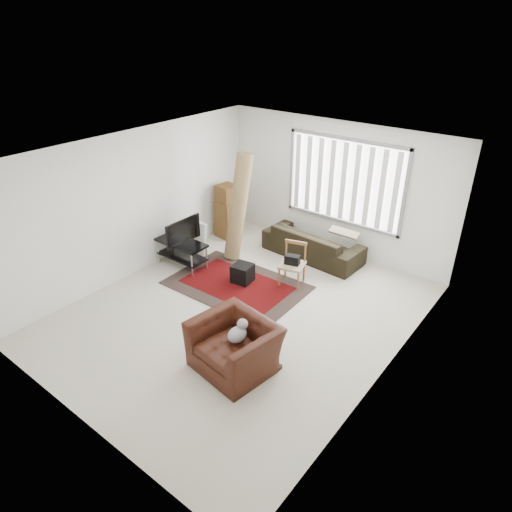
{
  "coord_description": "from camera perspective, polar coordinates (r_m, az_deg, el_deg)",
  "views": [
    {
      "loc": [
        4.1,
        -4.85,
        4.47
      ],
      "look_at": [
        0.17,
        0.19,
        1.05
      ],
      "focal_mm": 32.0,
      "sensor_mm": 36.0,
      "label": 1
    }
  ],
  "objects": [
    {
      "name": "room",
      "position": [
        7.26,
        0.73,
        6.19
      ],
      "size": [
        6.0,
        6.02,
        2.71
      ],
      "color": "beige",
      "rests_on": "ground"
    },
    {
      "name": "persian_rug",
      "position": [
        8.48,
        -2.43,
        -3.64
      ],
      "size": [
        2.48,
        1.68,
        0.02
      ],
      "color": "black",
      "rests_on": "ground"
    },
    {
      "name": "tv_stand",
      "position": [
        9.07,
        -9.28,
        0.94
      ],
      "size": [
        1.06,
        0.48,
        0.53
      ],
      "color": "black",
      "rests_on": "ground"
    },
    {
      "name": "tv",
      "position": [
        8.9,
        -9.47,
        3.19
      ],
      "size": [
        0.11,
        0.86,
        0.49
      ],
      "primitive_type": "imported",
      "rotation": [
        0.0,
        0.0,
        1.57
      ],
      "color": "black",
      "rests_on": "tv_stand"
    },
    {
      "name": "subwoofer",
      "position": [
        8.48,
        -1.69,
        -2.15
      ],
      "size": [
        0.4,
        0.4,
        0.35
      ],
      "primitive_type": "cube",
      "rotation": [
        0.0,
        0.0,
        0.15
      ],
      "color": "black",
      "rests_on": "persian_rug"
    },
    {
      "name": "moving_boxes",
      "position": [
        10.14,
        -3.57,
        5.36
      ],
      "size": [
        0.53,
        0.5,
        1.19
      ],
      "color": "brown",
      "rests_on": "ground"
    },
    {
      "name": "white_flatpack",
      "position": [
        9.59,
        -7.38,
        2.42
      ],
      "size": [
        0.56,
        0.22,
        0.7
      ],
      "primitive_type": "cube",
      "rotation": [
        -0.12,
        0.0,
        -0.11
      ],
      "color": "silver",
      "rests_on": "ground"
    },
    {
      "name": "rolled_rug",
      "position": [
        9.06,
        -2.23,
        6.13
      ],
      "size": [
        0.47,
        0.76,
        2.16
      ],
      "primitive_type": "cylinder",
      "rotation": [
        -0.18,
        0.0,
        -0.23
      ],
      "color": "olive",
      "rests_on": "ground"
    },
    {
      "name": "sofa",
      "position": [
        9.37,
        7.15,
        2.13
      ],
      "size": [
        2.12,
        1.01,
        0.8
      ],
      "primitive_type": "imported",
      "rotation": [
        0.0,
        0.0,
        3.09
      ],
      "color": "black",
      "rests_on": "ground"
    },
    {
      "name": "side_chair",
      "position": [
        8.34,
        4.58,
        -0.81
      ],
      "size": [
        0.53,
        0.53,
        0.81
      ],
      "rotation": [
        0.0,
        0.0,
        0.28
      ],
      "color": "#9E8667",
      "rests_on": "ground"
    },
    {
      "name": "armchair",
      "position": [
        6.46,
        -2.7,
        -10.82
      ],
      "size": [
        1.24,
        1.12,
        0.83
      ],
      "rotation": [
        0.0,
        0.0,
        -0.14
      ],
      "color": "#35140B",
      "rests_on": "ground"
    }
  ]
}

